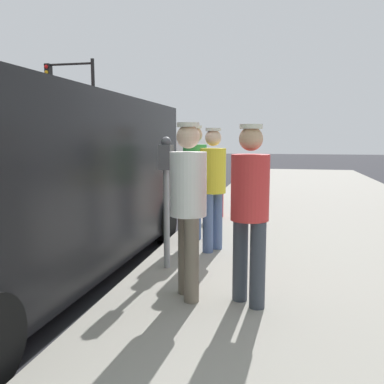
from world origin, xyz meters
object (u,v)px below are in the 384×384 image
(pedestrian_in_yellow, at_px, (213,182))
(fire_hydrant, at_px, (217,195))
(pedestrian_in_red, at_px, (250,204))
(parked_sedan_ahead, at_px, (175,170))
(pedestrian_in_white, at_px, (188,200))
(parking_meter_near, at_px, (166,180))
(traffic_light_corner, at_px, (76,97))
(parked_van, at_px, (34,182))
(pedestrian_in_green, at_px, (195,176))

(pedestrian_in_yellow, relative_size, fire_hydrant, 1.90)
(pedestrian_in_red, height_order, parked_sedan_ahead, pedestrian_in_red)
(pedestrian_in_white, xyz_separation_m, parked_sedan_ahead, (-2.15, 7.88, -0.34))
(parking_meter_near, bearing_deg, traffic_light_corner, 121.11)
(parked_van, xyz_separation_m, fire_hydrant, (1.60, 3.52, -0.59))
(pedestrian_in_white, relative_size, parked_sedan_ahead, 0.37)
(parked_sedan_ahead, height_order, fire_hydrant, parked_sedan_ahead)
(pedestrian_in_yellow, relative_size, traffic_light_corner, 0.31)
(pedestrian_in_red, xyz_separation_m, pedestrian_in_white, (-0.57, 0.04, 0.01))
(pedestrian_in_yellow, height_order, pedestrian_in_white, pedestrian_in_white)
(pedestrian_in_white, relative_size, traffic_light_corner, 0.32)
(pedestrian_in_green, distance_m, parked_sedan_ahead, 6.01)
(pedestrian_in_red, bearing_deg, parked_van, 166.92)
(pedestrian_in_red, distance_m, fire_hydrant, 4.23)
(pedestrian_in_green, distance_m, pedestrian_in_white, 2.18)
(pedestrian_in_green, height_order, pedestrian_in_red, pedestrian_in_green)
(parked_sedan_ahead, bearing_deg, pedestrian_in_yellow, -71.22)
(pedestrian_in_green, bearing_deg, parked_sedan_ahead, 107.12)
(fire_hydrant, bearing_deg, pedestrian_in_green, -91.24)
(parked_van, xyz_separation_m, traffic_light_corner, (-6.46, 13.48, 2.36))
(pedestrian_in_yellow, xyz_separation_m, traffic_light_corner, (-8.36, 12.34, 2.43))
(traffic_light_corner, bearing_deg, pedestrian_in_green, -55.98)
(parking_meter_near, relative_size, pedestrian_in_red, 0.94)
(pedestrian_in_red, bearing_deg, parking_meter_near, 139.32)
(parked_sedan_ahead, distance_m, fire_hydrant, 4.22)
(traffic_light_corner, bearing_deg, parking_meter_near, -58.89)
(pedestrian_in_yellow, bearing_deg, pedestrian_in_green, 126.24)
(pedestrian_in_yellow, bearing_deg, parked_sedan_ahead, 108.78)
(pedestrian_in_red, height_order, pedestrian_in_white, pedestrian_in_white)
(parking_meter_near, bearing_deg, fire_hydrant, 88.23)
(fire_hydrant, bearing_deg, pedestrian_in_white, -85.17)
(fire_hydrant, bearing_deg, parking_meter_near, -91.77)
(pedestrian_in_white, xyz_separation_m, fire_hydrant, (-0.34, 4.06, -0.52))
(fire_hydrant, bearing_deg, pedestrian_in_red, -77.46)
(pedestrian_in_green, relative_size, traffic_light_corner, 0.32)
(pedestrian_in_green, distance_m, pedestrian_in_red, 2.38)
(pedestrian_in_yellow, relative_size, parked_van, 0.31)
(parked_van, xyz_separation_m, parked_sedan_ahead, (-0.21, 7.33, -0.41))
(parked_sedan_ahead, bearing_deg, parking_meter_near, -76.38)
(parked_sedan_ahead, bearing_deg, pedestrian_in_white, -74.73)
(pedestrian_in_red, xyz_separation_m, parked_van, (-2.51, 0.58, 0.08))
(pedestrian_in_green, relative_size, pedestrian_in_red, 1.04)
(pedestrian_in_yellow, distance_m, pedestrian_in_red, 1.82)
(pedestrian_in_yellow, relative_size, pedestrian_in_red, 1.01)
(pedestrian_in_red, bearing_deg, pedestrian_in_yellow, 109.60)
(parked_van, relative_size, parked_sedan_ahead, 1.17)
(pedestrian_in_yellow, distance_m, parked_sedan_ahead, 6.56)
(parking_meter_near, relative_size, fire_hydrant, 1.77)
(pedestrian_in_white, bearing_deg, fire_hydrant, 94.83)
(pedestrian_in_yellow, distance_m, pedestrian_in_green, 0.58)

